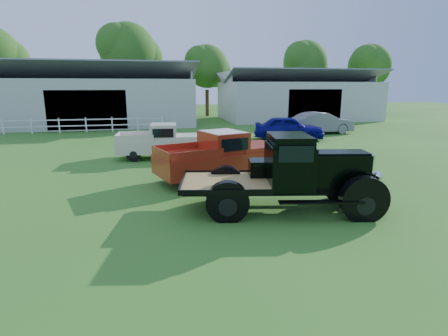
{
  "coord_description": "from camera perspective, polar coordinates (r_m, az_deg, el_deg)",
  "views": [
    {
      "loc": [
        -2.14,
        -9.59,
        3.67
      ],
      "look_at": [
        0.2,
        1.2,
        1.05
      ],
      "focal_mm": 28.0,
      "sensor_mm": 36.0,
      "label": 1
    }
  ],
  "objects": [
    {
      "name": "tree_b",
      "position": [
        43.68,
        -15.23,
        15.63
      ],
      "size": [
        6.9,
        6.9,
        11.5
      ],
      "primitive_type": null,
      "color": "#1E590F",
      "rests_on": "ground"
    },
    {
      "name": "ground",
      "position": [
        10.49,
        0.32,
        -7.13
      ],
      "size": [
        120.0,
        120.0,
        0.0
      ],
      "primitive_type": "plane",
      "color": "#3A6F23"
    },
    {
      "name": "red_pickup",
      "position": [
        13.87,
        -0.5,
        2.11
      ],
      "size": [
        5.67,
        3.58,
        1.93
      ],
      "primitive_type": null,
      "rotation": [
        0.0,
        0.0,
        0.31
      ],
      "color": "#A42815",
      "rests_on": "ground"
    },
    {
      "name": "misc_car_blue",
      "position": [
        24.59,
        10.57,
        6.45
      ],
      "size": [
        5.12,
        3.31,
        1.62
      ],
      "primitive_type": "imported",
      "rotation": [
        0.0,
        0.0,
        1.25
      ],
      "color": "#0B0A74",
      "rests_on": "ground"
    },
    {
      "name": "misc_car_grey",
      "position": [
        28.29,
        15.5,
        7.1
      ],
      "size": [
        5.12,
        2.08,
        1.65
      ],
      "primitive_type": "imported",
      "rotation": [
        0.0,
        0.0,
        1.64
      ],
      "color": "slate",
      "rests_on": "ground"
    },
    {
      "name": "white_pickup",
      "position": [
        18.28,
        -10.07,
        4.31
      ],
      "size": [
        4.81,
        2.18,
        1.72
      ],
      "primitive_type": null,
      "rotation": [
        0.0,
        0.0,
        -0.08
      ],
      "color": "beige",
      "rests_on": "ground"
    },
    {
      "name": "tree_c",
      "position": [
        43.19,
        -2.8,
        14.44
      ],
      "size": [
        5.4,
        5.4,
        9.0
      ],
      "primitive_type": null,
      "color": "#1E590F",
      "rests_on": "ground"
    },
    {
      "name": "tree_e",
      "position": [
        50.23,
        22.51,
        13.6
      ],
      "size": [
        5.7,
        5.7,
        9.5
      ],
      "primitive_type": null,
      "color": "#1E590F",
      "rests_on": "ground"
    },
    {
      "name": "fence_rail",
      "position": [
        30.32,
        -23.46,
        6.45
      ],
      "size": [
        14.2,
        0.16,
        1.2
      ],
      "primitive_type": null,
      "color": "white",
      "rests_on": "ground"
    },
    {
      "name": "vintage_flatbed",
      "position": [
        10.48,
        9.86,
        -0.81
      ],
      "size": [
        6.09,
        3.34,
        2.28
      ],
      "primitive_type": null,
      "rotation": [
        0.0,
        0.0,
        -0.19
      ],
      "color": "black",
      "rests_on": "ground"
    },
    {
      "name": "tree_d",
      "position": [
        48.04,
        12.99,
        14.61
      ],
      "size": [
        6.0,
        6.0,
        10.0
      ],
      "primitive_type": null,
      "color": "#1E590F",
      "rests_on": "ground"
    },
    {
      "name": "shed_right",
      "position": [
        40.01,
        11.81,
        11.54
      ],
      "size": [
        16.8,
        9.2,
        5.2
      ],
      "primitive_type": null,
      "color": "silver",
      "rests_on": "ground"
    },
    {
      "name": "shed_left",
      "position": [
        35.93,
        -20.4,
        11.15
      ],
      "size": [
        18.8,
        10.2,
        5.6
      ],
      "primitive_type": null,
      "color": "silver",
      "rests_on": "ground"
    }
  ]
}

